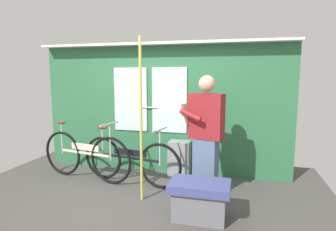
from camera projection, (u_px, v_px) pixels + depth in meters
name	position (u px, v px, depth m)	size (l,w,h in m)	color
ground_plane	(135.00, 204.00, 3.75)	(5.32, 4.24, 0.04)	#474442
train_door_wall	(161.00, 106.00, 4.85)	(4.32, 0.28, 2.21)	#2D6B42
bicycle_near_door	(85.00, 155.00, 4.55)	(1.72, 0.48, 0.96)	black
bicycle_leaning_behind	(130.00, 160.00, 4.38)	(1.71, 0.48, 0.90)	black
passenger_reading_newspaper	(205.00, 134.00, 3.84)	(0.62, 0.55, 1.68)	slate
trash_bin_by_wall	(180.00, 159.00, 4.67)	(0.35, 0.28, 0.60)	gray
handrail_pole	(141.00, 121.00, 3.68)	(0.04, 0.04, 2.17)	#C6C14C
bench_seat_corner	(199.00, 199.00, 3.28)	(0.70, 0.44, 0.45)	#3D477F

